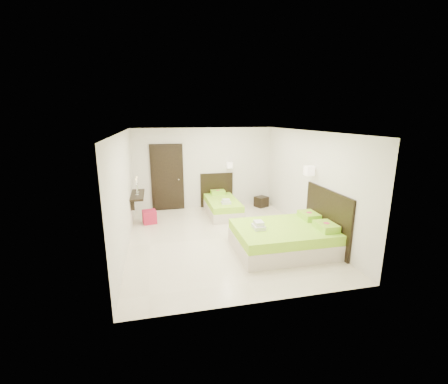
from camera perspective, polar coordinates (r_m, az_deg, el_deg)
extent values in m
plane|color=beige|center=(7.54, -0.24, -8.72)|extent=(5.50, 5.50, 0.00)
cube|color=beige|center=(9.26, -0.31, -3.37)|extent=(0.90, 1.81, 0.29)
cube|color=#87D021|center=(9.20, -0.31, -1.97)|extent=(0.90, 1.79, 0.18)
cube|color=black|center=(9.98, -1.40, 0.41)|extent=(1.09, 0.05, 1.13)
cube|color=#96D627|center=(9.80, -1.18, -0.03)|extent=(0.45, 0.31, 0.13)
cylinder|color=#E1355E|center=(9.78, -1.18, 0.34)|extent=(0.11, 0.11, 0.00)
cube|color=silver|center=(8.70, 0.40, -2.05)|extent=(0.27, 0.20, 0.07)
cube|color=silver|center=(8.68, 0.40, -1.59)|extent=(0.20, 0.15, 0.07)
cube|color=beige|center=(9.76, 1.06, 5.11)|extent=(0.16, 0.16, 0.18)
cylinder|color=#2D2116|center=(9.83, 0.95, 5.18)|extent=(0.03, 0.16, 0.03)
cube|color=beige|center=(6.96, 11.18, -9.48)|extent=(2.16, 1.62, 0.34)
cube|color=#87D021|center=(6.85, 11.29, -7.33)|extent=(2.13, 1.60, 0.22)
cube|color=black|center=(7.25, 18.99, -4.77)|extent=(0.05, 1.83, 1.35)
cube|color=#96D627|center=(6.84, 18.89, -6.23)|extent=(0.37, 0.54, 0.15)
cylinder|color=#E1355E|center=(6.82, 18.94, -5.62)|extent=(0.13, 0.13, 0.00)
cube|color=#96D627|center=(7.46, 15.89, -4.34)|extent=(0.37, 0.54, 0.15)
cylinder|color=#E1355E|center=(7.43, 15.93, -3.77)|extent=(0.13, 0.13, 0.00)
cube|color=silver|center=(6.59, 6.61, -6.63)|extent=(0.24, 0.32, 0.09)
cube|color=silver|center=(6.56, 6.63, -5.92)|extent=(0.18, 0.24, 0.09)
cube|color=beige|center=(7.51, 15.93, 3.94)|extent=(0.19, 0.19, 0.22)
cylinder|color=#2D2116|center=(7.55, 16.46, 3.95)|extent=(0.16, 0.03, 0.03)
cube|color=black|center=(10.11, 7.11, -1.83)|extent=(0.49, 0.47, 0.34)
cube|color=maroon|center=(8.75, -14.00, -4.61)|extent=(0.42, 0.42, 0.37)
cube|color=black|center=(9.68, -10.74, 2.68)|extent=(1.02, 0.06, 2.14)
cube|color=black|center=(9.65, -10.73, 2.64)|extent=(0.88, 0.04, 2.06)
cylinder|color=silver|center=(9.64, -8.63, 2.41)|extent=(0.03, 0.10, 0.03)
cube|color=black|center=(8.66, -16.15, -0.54)|extent=(0.35, 1.20, 0.06)
cube|color=black|center=(8.28, -17.03, -2.35)|extent=(0.10, 0.04, 0.30)
cube|color=black|center=(9.14, -16.67, -0.79)|extent=(0.10, 0.04, 0.30)
cylinder|color=silver|center=(8.51, -16.22, -0.52)|extent=(0.10, 0.10, 0.02)
cylinder|color=silver|center=(8.48, -16.27, 0.26)|extent=(0.02, 0.02, 0.22)
cone|color=silver|center=(8.45, -16.33, 1.12)|extent=(0.07, 0.07, 0.04)
cylinder|color=white|center=(8.43, -16.38, 1.75)|extent=(0.02, 0.02, 0.15)
sphere|color=#FFB23F|center=(8.41, -16.42, 2.33)|extent=(0.02, 0.02, 0.02)
cylinder|color=silver|center=(8.80, -16.12, -0.04)|extent=(0.10, 0.10, 0.02)
cylinder|color=silver|center=(8.77, -16.17, 0.72)|extent=(0.02, 0.02, 0.22)
cone|color=silver|center=(8.74, -16.23, 1.55)|extent=(0.07, 0.07, 0.04)
cylinder|color=white|center=(8.72, -16.27, 2.16)|extent=(0.02, 0.02, 0.15)
sphere|color=#FFB23F|center=(8.71, -16.31, 2.72)|extent=(0.02, 0.02, 0.02)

